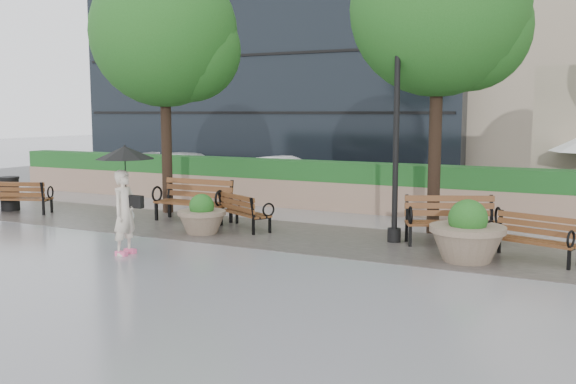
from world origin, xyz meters
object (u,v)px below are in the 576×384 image
at_px(car_right, 284,174).
at_px(pedestrian, 125,189).
at_px(bench_2, 244,219).
at_px(lamppost, 396,156).
at_px(planter_left, 202,218).
at_px(bench_4, 532,248).
at_px(bench_0, 20,204).
at_px(planter_right, 467,237).
at_px(car_left, 192,169).
at_px(bench_3, 451,231).
at_px(trash_bin, 10,195).
at_px(bench_1, 193,209).

distance_m(car_right, pedestrian, 10.23).
bearing_deg(car_right, bench_2, -151.79).
xyz_separation_m(lamppost, pedestrian, (-4.26, -3.45, -0.55)).
bearing_deg(planter_left, lamppost, 14.17).
distance_m(bench_4, lamppost, 3.25).
bearing_deg(bench_4, bench_0, -161.18).
relative_size(planter_left, planter_right, 0.79).
distance_m(bench_4, car_right, 11.37).
bearing_deg(lamppost, car_left, 145.86).
bearing_deg(bench_3, bench_2, 160.56).
bearing_deg(lamppost, trash_bin, -176.60).
height_order(bench_2, bench_4, bench_4).
relative_size(planter_right, pedestrian, 0.66).
xyz_separation_m(trash_bin, pedestrian, (6.60, -2.80, 0.82)).
bearing_deg(bench_1, pedestrian, -75.20).
xyz_separation_m(bench_2, planter_left, (-0.57, -0.90, 0.11)).
xyz_separation_m(trash_bin, lamppost, (10.86, 0.65, 1.36)).
bearing_deg(pedestrian, bench_1, 13.30).
xyz_separation_m(bench_3, car_left, (-11.12, 6.48, 0.31)).
height_order(planter_left, pedestrian, pedestrian).
bearing_deg(lamppost, bench_3, 14.59).
bearing_deg(trash_bin, bench_3, 4.48).
xyz_separation_m(bench_3, bench_4, (1.67, -0.83, -0.05)).
height_order(planter_left, trash_bin, planter_left).
bearing_deg(planter_left, bench_3, 14.26).
distance_m(bench_0, bench_2, 6.65).
relative_size(bench_0, bench_1, 0.89).
bearing_deg(planter_left, car_left, 126.71).
bearing_deg(planter_left, bench_1, 132.08).
bearing_deg(bench_3, car_right, 113.79).
bearing_deg(bench_2, bench_4, -155.12).
bearing_deg(bench_0, car_left, -112.72).
height_order(car_left, pedestrian, pedestrian).
distance_m(bench_1, car_right, 6.51).
xyz_separation_m(bench_3, car_right, (-7.16, 6.32, 0.31)).
distance_m(lamppost, car_right, 9.03).
height_order(bench_2, bench_3, bench_3).
bearing_deg(trash_bin, car_right, 56.35).
xyz_separation_m(planter_right, car_left, (-11.72, 7.87, 0.16)).
relative_size(trash_bin, car_right, 0.25).
distance_m(bench_3, pedestrian, 6.63).
distance_m(planter_right, car_left, 14.12).
relative_size(planter_left, trash_bin, 1.20).
height_order(bench_3, car_left, car_left).
xyz_separation_m(bench_2, car_right, (-2.45, 6.76, 0.35)).
xyz_separation_m(bench_2, trash_bin, (-7.28, -0.50, 0.20)).
distance_m(bench_1, bench_2, 1.70).
xyz_separation_m(bench_0, pedestrian, (5.93, -2.54, 1.00)).
distance_m(car_left, car_right, 3.96).
xyz_separation_m(bench_4, planter_right, (-1.07, -0.56, 0.20)).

